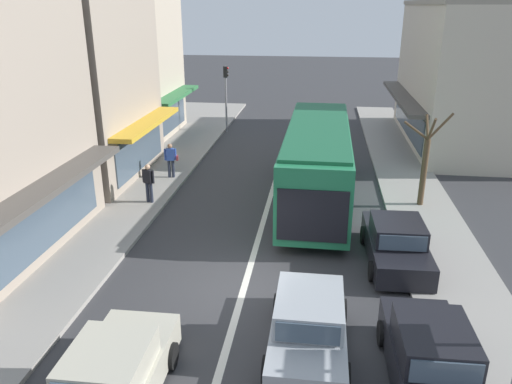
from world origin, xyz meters
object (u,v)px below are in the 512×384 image
parked_sedan_kerb_second (396,244)px  traffic_light_downstreet (226,88)px  pedestrian_browsing_midblock (149,181)px  parked_hatchback_kerb_front (429,355)px  pedestrian_with_handbag_near (171,158)px  city_bus (317,158)px  street_tree_right (425,164)px  sedan_queue_gap_filler (112,380)px  sedan_adjacent_lane_lead (308,326)px

parked_sedan_kerb_second → traffic_light_downstreet: (-8.65, 16.63, 2.19)m
traffic_light_downstreet → pedestrian_browsing_midblock: 13.09m
parked_hatchback_kerb_front → pedestrian_with_handbag_near: size_ratio=2.30×
city_bus → pedestrian_with_handbag_near: bearing=166.0°
city_bus → street_tree_right: (4.28, -0.24, -0.01)m
sedan_queue_gap_filler → parked_hatchback_kerb_front: size_ratio=1.13×
traffic_light_downstreet → street_tree_right: size_ratio=1.06×
sedan_adjacent_lane_lead → sedan_queue_gap_filler: 4.56m
sedan_queue_gap_filler → pedestrian_browsing_midblock: size_ratio=2.59×
street_tree_right → parked_hatchback_kerb_front: bearing=-98.9°
city_bus → parked_sedan_kerb_second: bearing=-63.0°
parked_sedan_kerb_second → pedestrian_with_handbag_near: bearing=143.9°
sedan_adjacent_lane_lead → street_tree_right: bearing=66.2°
sedan_queue_gap_filler → pedestrian_with_handbag_near: bearing=101.8°
parked_hatchback_kerb_front → pedestrian_browsing_midblock: bearing=135.8°
parked_hatchback_kerb_front → traffic_light_downstreet: bearing=111.4°
city_bus → traffic_light_downstreet: traffic_light_downstreet is taller
parked_sedan_kerb_second → parked_hatchback_kerb_front: bearing=-89.9°
street_tree_right → pedestrian_with_handbag_near: (-11.09, 1.94, -0.80)m
street_tree_right → pedestrian_with_handbag_near: 11.29m
street_tree_right → pedestrian_browsing_midblock: 11.18m
parked_sedan_kerb_second → pedestrian_with_handbag_near: (-9.45, 6.88, 0.40)m
sedan_queue_gap_filler → sedan_adjacent_lane_lead: bearing=31.2°
parked_hatchback_kerb_front → pedestrian_browsing_midblock: 13.18m
sedan_adjacent_lane_lead → parked_hatchback_kerb_front: bearing=-16.1°
sedan_queue_gap_filler → city_bus: bearing=72.5°
city_bus → street_tree_right: size_ratio=2.76×
parked_hatchback_kerb_front → pedestrian_with_handbag_near: bearing=127.4°
parked_sedan_kerb_second → street_tree_right: bearing=71.7°
street_tree_right → pedestrian_with_handbag_near: bearing=170.1°
city_bus → sedan_queue_gap_filler: (-3.89, -12.29, -1.22)m
street_tree_right → traffic_light_downstreet: bearing=131.3°
sedan_adjacent_lane_lead → traffic_light_downstreet: bearing=105.7°
sedan_queue_gap_filler → pedestrian_with_handbag_near: 14.29m
sedan_adjacent_lane_lead → pedestrian_with_handbag_near: (-6.83, 11.62, 0.40)m
parked_sedan_kerb_second → sedan_adjacent_lane_lead: bearing=-119.0°
parked_sedan_kerb_second → traffic_light_downstreet: traffic_light_downstreet is taller
pedestrian_with_handbag_near → pedestrian_browsing_midblock: bearing=-89.8°
pedestrian_with_handbag_near → pedestrian_browsing_midblock: (0.01, -3.19, -0.00)m
traffic_light_downstreet → parked_hatchback_kerb_front: bearing=-68.6°
city_bus → parked_sedan_kerb_second: city_bus is taller
sedan_adjacent_lane_lead → pedestrian_with_handbag_near: size_ratio=2.58×
street_tree_right → pedestrian_browsing_midblock: bearing=-173.5°
parked_hatchback_kerb_front → street_tree_right: (1.63, 10.45, 1.16)m
parked_hatchback_kerb_front → traffic_light_downstreet: traffic_light_downstreet is taller
sedan_adjacent_lane_lead → parked_hatchback_kerb_front: (2.64, -0.76, 0.05)m
sedan_adjacent_lane_lead → parked_sedan_kerb_second: same height
traffic_light_downstreet → pedestrian_browsing_midblock: traffic_light_downstreet is taller
city_bus → parked_hatchback_kerb_front: (2.65, -10.69, -1.17)m
sedan_adjacent_lane_lead → traffic_light_downstreet: traffic_light_downstreet is taller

